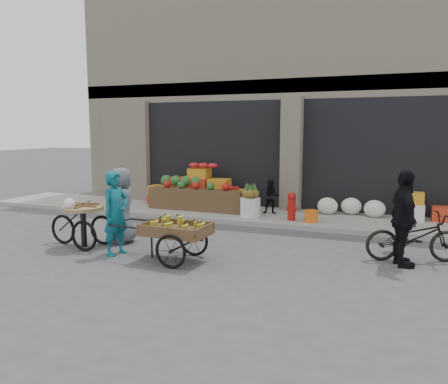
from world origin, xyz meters
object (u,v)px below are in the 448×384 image
at_px(orange_bucket, 311,216).
at_px(banana_cart, 174,228).
at_px(pineapple_bin, 250,207).
at_px(vendor_woman, 116,213).
at_px(vendor_grey, 122,205).
at_px(bicycle, 414,237).
at_px(tricycle_cart, 83,219).
at_px(fire_hydrant, 292,205).
at_px(cyclist, 404,219).
at_px(seated_person, 271,197).

height_order(orange_bucket, banana_cart, banana_cart).
relative_size(pineapple_bin, vendor_woman, 0.32).
distance_m(vendor_woman, vendor_grey, 0.90).
xyz_separation_m(banana_cart, vendor_grey, (-1.62, 0.78, 0.18)).
bearing_deg(vendor_woman, bicycle, -61.86).
bearing_deg(tricycle_cart, pineapple_bin, 58.82).
height_order(pineapple_bin, fire_hydrant, fire_hydrant).
xyz_separation_m(banana_cart, vendor_woman, (-1.22, -0.03, 0.19)).
bearing_deg(vendor_grey, orange_bucket, 124.40).
bearing_deg(cyclist, fire_hydrant, 26.49).
xyz_separation_m(banana_cart, tricycle_cart, (-2.18, 0.20, -0.05)).
bearing_deg(vendor_woman, vendor_grey, 37.64).
bearing_deg(banana_cart, orange_bucket, 66.49).
relative_size(orange_bucket, tricycle_cart, 0.22).
bearing_deg(orange_bucket, cyclist, -51.62).
xyz_separation_m(orange_bucket, cyclist, (2.03, -2.56, 0.58)).
xyz_separation_m(fire_hydrant, seated_person, (-0.70, 0.65, 0.08)).
relative_size(fire_hydrant, bicycle, 0.41).
height_order(fire_hydrant, tricycle_cart, tricycle_cart).
bearing_deg(orange_bucket, pineapple_bin, 176.42).
relative_size(vendor_grey, bicycle, 0.93).
xyz_separation_m(fire_hydrant, banana_cart, (-1.33, -3.77, 0.12)).
xyz_separation_m(pineapple_bin, fire_hydrant, (1.10, -0.05, 0.13)).
distance_m(orange_bucket, vendor_woman, 4.86).
distance_m(orange_bucket, cyclist, 3.32).
distance_m(pineapple_bin, seated_person, 0.75).
bearing_deg(pineapple_bin, tricycle_cart, -123.75).
bearing_deg(vendor_grey, bicycle, 91.74).
xyz_separation_m(pineapple_bin, cyclist, (3.63, -2.66, 0.48)).
bearing_deg(banana_cart, seated_person, 84.59).
distance_m(fire_hydrant, vendor_woman, 4.58).
bearing_deg(vendor_grey, vendor_woman, 20.15).
distance_m(pineapple_bin, tricycle_cart, 4.35).
height_order(fire_hydrant, vendor_grey, vendor_grey).
bearing_deg(vendor_grey, banana_cart, 58.31).
relative_size(fire_hydrant, banana_cart, 0.34).
relative_size(banana_cart, tricycle_cart, 1.44).
height_order(banana_cart, vendor_grey, vendor_grey).
bearing_deg(tricycle_cart, orange_bucket, 43.76).
height_order(orange_bucket, vendor_grey, vendor_grey).
height_order(orange_bucket, cyclist, cyclist).
bearing_deg(fire_hydrant, bicycle, -39.02).
bearing_deg(bicycle, vendor_grey, 80.20).
xyz_separation_m(vendor_grey, cyclist, (5.48, 0.38, 0.05)).
height_order(pineapple_bin, vendor_grey, vendor_grey).
distance_m(banana_cart, vendor_woman, 1.24).
bearing_deg(vendor_woman, fire_hydrant, -22.45).
distance_m(tricycle_cart, vendor_grey, 0.84).
relative_size(seated_person, tricycle_cart, 0.65).
relative_size(tricycle_cart, vendor_grey, 0.90).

